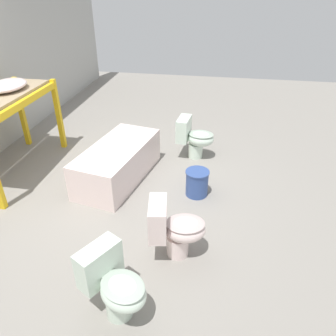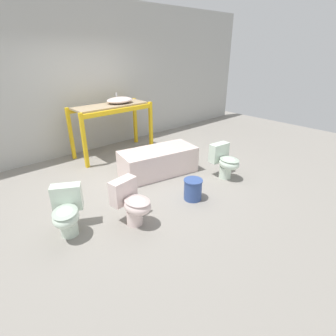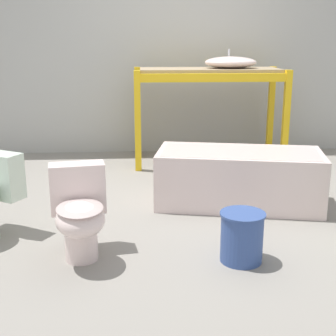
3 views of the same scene
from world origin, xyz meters
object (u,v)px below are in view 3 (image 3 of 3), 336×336
at_px(sink_basin, 231,62).
at_px(bathtub_main, 239,174).
at_px(toilet_near, 80,212).
at_px(bucket_white, 242,236).

bearing_deg(sink_basin, bathtub_main, -96.80).
distance_m(bathtub_main, toilet_near, 1.62).
bearing_deg(toilet_near, bucket_white, -15.45).
bearing_deg(bathtub_main, bucket_white, -89.42).
distance_m(sink_basin, bathtub_main, 1.77).
xyz_separation_m(bathtub_main, bucket_white, (-0.20, -1.10, -0.10)).
bearing_deg(bathtub_main, sink_basin, 94.31).
height_order(toilet_near, bucket_white, toilet_near).
height_order(sink_basin, toilet_near, sink_basin).
relative_size(bathtub_main, bucket_white, 4.47).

